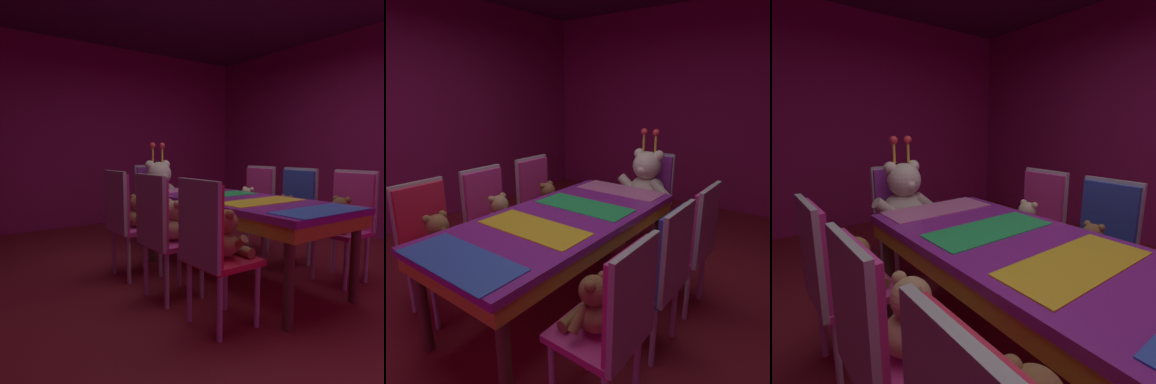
# 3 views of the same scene
# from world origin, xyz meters

# --- Properties ---
(ground_plane) EXTENTS (7.90, 7.90, 0.00)m
(ground_plane) POSITION_xyz_m (0.00, 0.00, 0.00)
(ground_plane) COLOR maroon
(wall_back) EXTENTS (5.20, 0.12, 2.80)m
(wall_back) POSITION_xyz_m (0.00, 3.20, 1.40)
(wall_back) COLOR #8C1959
(wall_back) RESTS_ON ground_plane
(banquet_table) EXTENTS (0.90, 2.02, 0.75)m
(banquet_table) POSITION_xyz_m (0.00, 0.00, 0.65)
(banquet_table) COLOR purple
(banquet_table) RESTS_ON ground_plane
(chair_left_0) EXTENTS (0.42, 0.41, 0.98)m
(chair_left_0) POSITION_xyz_m (-0.80, -0.59, 0.60)
(chair_left_0) COLOR red
(chair_left_0) RESTS_ON ground_plane
(teddy_left_0) EXTENTS (0.27, 0.35, 0.33)m
(teddy_left_0) POSITION_xyz_m (-0.65, -0.59, 0.60)
(teddy_left_0) COLOR olive
(teddy_left_0) RESTS_ON chair_left_0
(chair_left_1) EXTENTS (0.42, 0.41, 0.98)m
(chair_left_1) POSITION_xyz_m (-0.82, -0.01, 0.60)
(chair_left_1) COLOR #CC338C
(chair_left_1) RESTS_ON ground_plane
(teddy_left_1) EXTENTS (0.27, 0.34, 0.32)m
(teddy_left_1) POSITION_xyz_m (-0.67, -0.01, 0.60)
(teddy_left_1) COLOR tan
(teddy_left_1) RESTS_ON chair_left_1
(chair_left_2) EXTENTS (0.42, 0.41, 0.98)m
(chair_left_2) POSITION_xyz_m (-0.82, 0.61, 0.60)
(chair_left_2) COLOR #CC338C
(chair_left_2) RESTS_ON ground_plane
(teddy_left_2) EXTENTS (0.25, 0.32, 0.30)m
(teddy_left_2) POSITION_xyz_m (-0.68, 0.61, 0.59)
(teddy_left_2) COLOR olive
(teddy_left_2) RESTS_ON chair_left_2
(chair_right_0) EXTENTS (0.42, 0.41, 0.98)m
(chair_right_0) POSITION_xyz_m (0.83, -0.57, 0.60)
(chair_right_0) COLOR #CC338C
(chair_right_0) RESTS_ON ground_plane
(teddy_right_0) EXTENTS (0.25, 0.32, 0.30)m
(teddy_right_0) POSITION_xyz_m (0.68, -0.57, 0.59)
(teddy_right_0) COLOR brown
(teddy_right_0) RESTS_ON chair_right_0
(chair_right_1) EXTENTS (0.42, 0.41, 0.98)m
(chair_right_1) POSITION_xyz_m (0.80, 0.01, 0.60)
(chair_right_1) COLOR #2D47B2
(chair_right_1) RESTS_ON ground_plane
(teddy_right_1) EXTENTS (0.21, 0.28, 0.26)m
(teddy_right_1) POSITION_xyz_m (0.66, 0.01, 0.57)
(teddy_right_1) COLOR olive
(teddy_right_1) RESTS_ON chair_right_1
(chair_right_2) EXTENTS (0.42, 0.41, 0.98)m
(chair_right_2) POSITION_xyz_m (0.80, 0.57, 0.60)
(chair_right_2) COLOR #CC338C
(chair_right_2) RESTS_ON ground_plane
(teddy_right_2) EXTENTS (0.24, 0.31, 0.30)m
(teddy_right_2) POSITION_xyz_m (0.66, 0.57, 0.59)
(teddy_right_2) COLOR beige
(teddy_right_2) RESTS_ON chair_right_2
(throne_chair) EXTENTS (0.41, 0.42, 0.98)m
(throne_chair) POSITION_xyz_m (0.00, 1.54, 0.60)
(throne_chair) COLOR purple
(throne_chair) RESTS_ON ground_plane
(king_teddy_bear) EXTENTS (0.62, 0.48, 0.80)m
(king_teddy_bear) POSITION_xyz_m (0.00, 1.38, 0.71)
(king_teddy_bear) COLOR silver
(king_teddy_bear) RESTS_ON throne_chair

